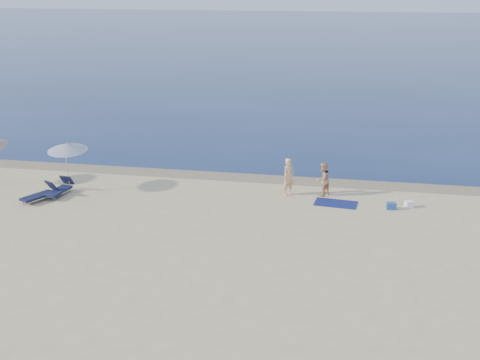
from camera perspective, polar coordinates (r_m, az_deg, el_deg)
name	(u,v)px	position (r m, az deg, el deg)	size (l,w,h in m)	color
sea	(327,36)	(110.17, 8.25, 13.39)	(240.00, 160.00, 0.01)	#0C1E4A
wet_sand_strip	(253,178)	(31.00, 1.27, 0.22)	(240.00, 1.60, 0.00)	#847254
person_left	(289,177)	(28.36, 4.65, 0.30)	(0.66, 0.43, 1.80)	#E1AA7E
person_right	(323,179)	(28.49, 7.86, 0.06)	(0.78, 0.61, 1.61)	tan
beach_towel	(336,203)	(27.80, 9.06, -2.20)	(1.90, 1.05, 0.03)	#101750
white_bag	(409,204)	(28.02, 15.73, -2.23)	(0.34, 0.30, 0.30)	white
blue_cooler	(391,206)	(27.62, 14.14, -2.40)	(0.42, 0.30, 0.30)	#1C4A98
umbrella_near	(67,147)	(29.76, -16.05, 3.02)	(2.08, 2.10, 2.46)	silver
lounger_left	(60,189)	(29.73, -16.73, -0.83)	(0.81, 1.85, 0.79)	#161C3D
lounger_right	(40,194)	(29.32, -18.42, -1.28)	(1.32, 1.85, 0.79)	#121733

